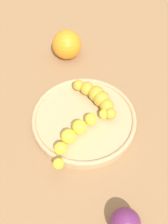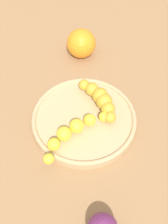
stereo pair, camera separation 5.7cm
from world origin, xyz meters
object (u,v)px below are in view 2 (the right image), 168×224
(fruit_bowl, at_px, (84,119))
(banana_yellow, at_px, (73,132))
(orange_fruit, at_px, (81,43))
(banana_spotted, at_px, (100,99))

(fruit_bowl, xyz_separation_m, banana_yellow, (-0.05, -0.01, 0.02))
(orange_fruit, bearing_deg, fruit_bowl, -140.20)
(banana_yellow, xyz_separation_m, banana_spotted, (0.10, 0.01, 0.00))
(fruit_bowl, height_order, orange_fruit, orange_fruit)
(banana_yellow, height_order, banana_spotted, banana_spotted)
(banana_yellow, bearing_deg, orange_fruit, -45.39)
(banana_spotted, bearing_deg, orange_fruit, 72.16)
(orange_fruit, bearing_deg, banana_yellow, -145.36)
(fruit_bowl, bearing_deg, orange_fruit, 39.80)
(orange_fruit, bearing_deg, banana_spotted, -129.09)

